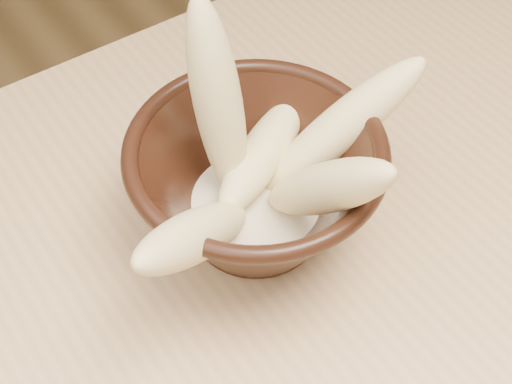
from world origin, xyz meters
The scene contains 7 objects.
bowl centered at (-0.21, 0.14, 0.81)m, with size 0.18×0.18×0.10m.
milk_puddle centered at (-0.21, 0.14, 0.78)m, with size 0.10×0.10×0.01m, color beige.
banana_upright centered at (-0.22, 0.17, 0.86)m, with size 0.03×0.03×0.16m, color #EFD98D.
banana_left centered at (-0.28, 0.11, 0.83)m, with size 0.03×0.03×0.14m, color #EFD98D.
banana_right centered at (-0.14, 0.13, 0.83)m, with size 0.03×0.03×0.14m, color #EFD98D.
banana_across centered at (-0.19, 0.16, 0.81)m, with size 0.03×0.03×0.12m, color #EFD98D.
banana_front centered at (-0.20, 0.09, 0.84)m, with size 0.03×0.03×0.14m, color #EFD98D.
Camera 1 is at (-0.40, -0.13, 1.19)m, focal length 50.00 mm.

